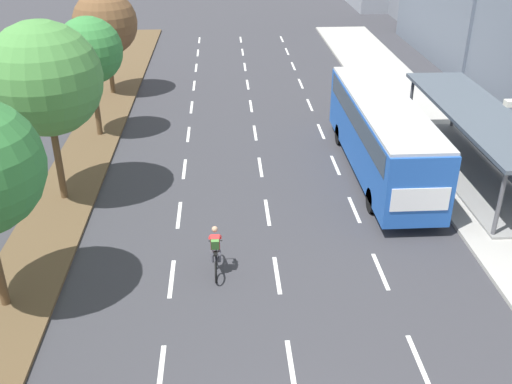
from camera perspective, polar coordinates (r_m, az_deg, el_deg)
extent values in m
cube|color=brown|center=(30.61, -15.74, 4.68)|extent=(2.60, 52.00, 0.12)
cube|color=#ADAAA3|center=(31.80, 16.98, 5.40)|extent=(4.50, 52.00, 0.15)
cube|color=white|center=(16.45, -9.30, -17.06)|extent=(0.14, 2.10, 0.01)
cube|color=white|center=(19.67, -8.24, -8.37)|extent=(0.14, 2.10, 0.01)
cube|color=white|center=(23.22, -7.53, -2.22)|extent=(0.14, 2.10, 0.01)
cube|color=white|center=(26.97, -7.01, 2.26)|extent=(0.14, 2.10, 0.01)
cube|color=white|center=(30.85, -6.63, 5.63)|extent=(0.14, 2.10, 0.01)
cube|color=white|center=(34.81, -6.32, 8.24)|extent=(0.14, 2.10, 0.01)
cube|color=white|center=(38.82, -6.08, 10.31)|extent=(0.14, 2.10, 0.01)
cube|color=white|center=(42.88, -5.87, 12.00)|extent=(0.14, 2.10, 0.01)
cube|color=white|center=(46.97, -5.71, 13.39)|extent=(0.14, 2.10, 0.01)
cube|color=white|center=(51.09, -5.56, 14.56)|extent=(0.14, 2.10, 0.01)
cube|color=white|center=(16.42, 3.48, -16.73)|extent=(0.14, 2.10, 0.01)
cube|color=white|center=(19.65, 2.07, -8.09)|extent=(0.14, 2.10, 0.01)
cube|color=white|center=(23.21, 1.12, -1.98)|extent=(0.14, 2.10, 0.01)
cube|color=white|center=(26.96, 0.43, 2.47)|extent=(0.14, 2.10, 0.01)
cube|color=white|center=(30.84, -0.09, 5.81)|extent=(0.14, 2.10, 0.01)
cube|color=white|center=(34.80, -0.50, 8.40)|extent=(0.14, 2.10, 0.01)
cube|color=white|center=(38.81, -0.82, 10.46)|extent=(0.14, 2.10, 0.01)
cube|color=white|center=(42.87, -1.09, 12.13)|extent=(0.14, 2.10, 0.01)
cube|color=white|center=(46.97, -1.32, 13.51)|extent=(0.14, 2.10, 0.01)
cube|color=white|center=(51.08, -1.51, 14.67)|extent=(0.14, 2.10, 0.01)
cube|color=white|center=(17.13, 15.64, -15.69)|extent=(0.14, 2.10, 0.01)
cube|color=white|center=(20.25, 12.07, -7.58)|extent=(0.14, 2.10, 0.01)
cube|color=white|center=(23.71, 9.58, -1.71)|extent=(0.14, 2.10, 0.01)
cube|color=white|center=(27.40, 7.76, 2.63)|extent=(0.14, 2.10, 0.01)
cube|color=white|center=(31.22, 6.37, 5.92)|extent=(0.14, 2.10, 0.01)
cube|color=white|center=(35.14, 5.28, 8.48)|extent=(0.14, 2.10, 0.01)
cube|color=white|center=(39.12, 4.39, 10.52)|extent=(0.14, 2.10, 0.01)
cube|color=white|center=(43.15, 3.66, 12.18)|extent=(0.14, 2.10, 0.01)
cube|color=white|center=(47.22, 3.05, 13.56)|extent=(0.14, 2.10, 0.01)
cube|color=white|center=(51.31, 2.53, 14.71)|extent=(0.14, 2.10, 0.01)
cube|color=gray|center=(27.82, 20.02, 1.97)|extent=(2.60, 11.27, 0.10)
cylinder|color=#56565B|center=(22.42, 22.72, -0.96)|extent=(0.16, 0.16, 2.60)
cylinder|color=#56565B|center=(31.58, 14.88, 8.40)|extent=(0.16, 0.16, 2.60)
cylinder|color=#56565B|center=(32.38, 18.89, 8.31)|extent=(0.16, 0.16, 2.60)
cube|color=gray|center=(27.82, 22.82, 4.51)|extent=(0.10, 10.70, 2.34)
cube|color=#4C5660|center=(26.83, 20.95, 7.22)|extent=(2.90, 11.67, 0.16)
cube|color=#2356B2|center=(26.24, 12.15, 5.49)|extent=(2.50, 11.20, 2.80)
cube|color=#2D3D4C|center=(25.94, 12.34, 7.23)|extent=(2.54, 10.30, 0.90)
cube|color=#B7B7B7|center=(25.74, 12.47, 8.50)|extent=(2.45, 10.98, 0.12)
cube|color=#2D3D4C|center=(31.25, 9.66, 10.00)|extent=(2.25, 0.06, 1.54)
cube|color=white|center=(21.46, 15.76, -0.73)|extent=(2.12, 0.04, 0.90)
cylinder|color=black|center=(29.61, 8.18, 5.61)|extent=(0.30, 1.00, 1.00)
cylinder|color=black|center=(30.12, 12.31, 5.63)|extent=(0.30, 1.00, 1.00)
cylinder|color=black|center=(23.49, 11.31, -0.79)|extent=(0.30, 1.00, 1.00)
cylinder|color=black|center=(24.13, 16.38, -0.63)|extent=(0.30, 1.00, 1.00)
torus|color=black|center=(20.09, -3.93, -6.03)|extent=(0.06, 0.72, 0.72)
torus|color=black|center=(19.18, -3.94, -7.85)|extent=(0.06, 0.72, 0.72)
cylinder|color=black|center=(19.48, -3.96, -6.24)|extent=(0.05, 0.94, 0.05)
cylinder|color=black|center=(19.49, -3.94, -6.84)|extent=(0.05, 0.57, 0.42)
cylinder|color=black|center=(19.30, -3.96, -6.52)|extent=(0.04, 0.04, 0.40)
cube|color=black|center=(19.19, -3.98, -6.03)|extent=(0.12, 0.24, 0.06)
cylinder|color=black|center=(19.75, -3.98, -4.78)|extent=(0.46, 0.04, 0.04)
cube|color=red|center=(19.16, -4.01, -4.91)|extent=(0.30, 0.36, 0.59)
cube|color=#4C893D|center=(19.01, -4.02, -5.11)|extent=(0.26, 0.26, 0.42)
sphere|color=tan|center=(19.04, -4.05, -3.65)|extent=(0.20, 0.20, 0.20)
cylinder|color=#4C4C56|center=(19.35, -4.33, -5.96)|extent=(0.12, 0.42, 0.25)
cylinder|color=#4C4C56|center=(19.64, -4.30, -6.32)|extent=(0.10, 0.17, 0.41)
cylinder|color=#4C4C56|center=(19.35, -3.62, -5.94)|extent=(0.12, 0.42, 0.25)
cylinder|color=#4C4C56|center=(19.63, -3.60, -6.30)|extent=(0.10, 0.17, 0.41)
cylinder|color=red|center=(19.32, -4.52, -4.44)|extent=(0.09, 0.47, 0.28)
cylinder|color=red|center=(19.31, -3.51, -4.42)|extent=(0.09, 0.47, 0.28)
cylinder|color=brown|center=(24.65, -18.76, 3.01)|extent=(0.28, 0.28, 3.38)
sphere|color=#4C8E42|center=(23.55, -19.98, 10.35)|extent=(4.34, 4.34, 4.34)
cylinder|color=brown|center=(30.92, -15.33, 8.19)|extent=(0.28, 0.28, 3.12)
sphere|color=#38843D|center=(30.15, -15.99, 13.16)|extent=(3.24, 3.24, 3.24)
cylinder|color=brown|center=(37.54, -14.01, 11.49)|extent=(0.28, 0.28, 2.83)
sphere|color=brown|center=(36.90, -14.53, 15.71)|extent=(3.78, 3.78, 3.78)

